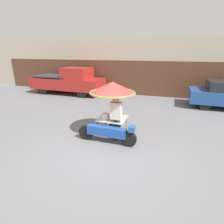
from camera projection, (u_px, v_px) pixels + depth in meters
name	position (u px, v px, depth m)	size (l,w,h in m)	color
ground_plane	(106.00, 150.00, 5.62)	(36.00, 36.00, 0.00)	slate
shopfront_building	(148.00, 67.00, 12.94)	(28.00, 2.06, 3.84)	#B2A893
vendor_motorcycle_cart	(112.00, 96.00, 6.08)	(2.08, 1.64, 2.01)	black
vendor_person	(116.00, 116.00, 6.00)	(0.38, 0.22, 1.61)	#4C473D
pickup_truck	(69.00, 81.00, 12.88)	(5.40, 1.91, 1.93)	black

